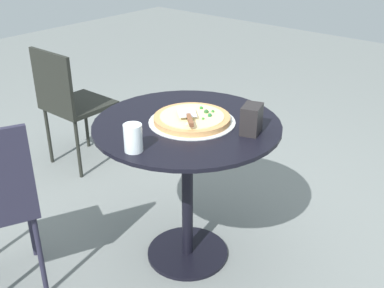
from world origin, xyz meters
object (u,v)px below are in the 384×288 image
object	(u,v)px
pizza_on_tray	(192,119)
patio_chair_near	(69,99)
pizza_server	(189,116)
napkin_dispenser	(252,119)
patio_table	(187,157)
drinking_cup	(133,138)

from	to	relation	value
pizza_on_tray	patio_chair_near	bearing A→B (deg)	170.44
pizza_server	napkin_dispenser	distance (m)	0.28
patio_table	napkin_dispenser	bearing A→B (deg)	19.71
patio_table	pizza_server	distance (m)	0.23
pizza_server	patio_chair_near	bearing A→B (deg)	168.26
napkin_dispenser	patio_chair_near	size ratio (longest dim) A/B	0.15
napkin_dispenser	patio_table	bearing A→B (deg)	-88.77
patio_table	pizza_server	xyz separation A→B (m)	(0.04, -0.03, 0.23)
pizza_on_tray	drinking_cup	size ratio (longest dim) A/B	3.46
patio_chair_near	drinking_cup	bearing A→B (deg)	-24.86
pizza_server	patio_table	bearing A→B (deg)	139.01
pizza_on_tray	napkin_dispenser	world-z (taller)	napkin_dispenser
patio_chair_near	pizza_on_tray	bearing A→B (deg)	-9.56
pizza_server	pizza_on_tray	bearing A→B (deg)	114.87
patio_table	pizza_on_tray	distance (m)	0.19
pizza_server	drinking_cup	world-z (taller)	drinking_cup
drinking_cup	patio_chair_near	distance (m)	1.41
pizza_server	patio_chair_near	size ratio (longest dim) A/B	0.23
drinking_cup	pizza_server	bearing A→B (deg)	86.34
patio_table	patio_chair_near	size ratio (longest dim) A/B	1.03
drinking_cup	patio_chair_near	size ratio (longest dim) A/B	0.14
napkin_dispenser	patio_chair_near	distance (m)	1.55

